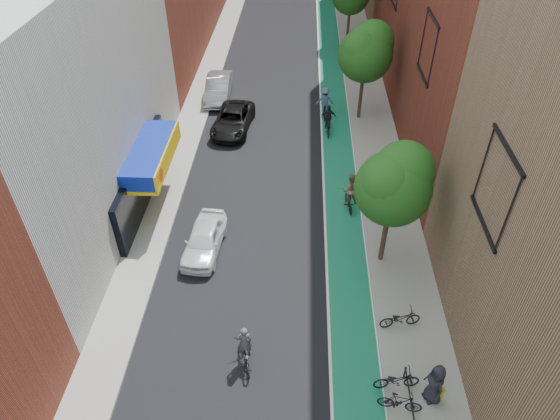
# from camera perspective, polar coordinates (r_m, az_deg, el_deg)

# --- Properties ---
(bike_lane) EXTENTS (2.00, 68.00, 0.01)m
(bike_lane) POSITION_cam_1_polar(r_m,az_deg,el_deg) (37.65, 6.22, 11.90)
(bike_lane) COLOR #136C41
(bike_lane) RESTS_ON ground
(sidewalk_left) EXTENTS (2.00, 68.00, 0.15)m
(sidewalk_left) POSITION_cam_1_polar(r_m,az_deg,el_deg) (38.28, -9.23, 12.22)
(sidewalk_left) COLOR gray
(sidewalk_left) RESTS_ON ground
(sidewalk_right) EXTENTS (3.00, 68.00, 0.15)m
(sidewalk_right) POSITION_cam_1_polar(r_m,az_deg,el_deg) (37.86, 10.08, 11.80)
(sidewalk_right) COLOR gray
(sidewalk_right) RESTS_ON ground
(building_left_white) EXTENTS (8.00, 20.00, 12.00)m
(building_left_white) POSITION_cam_1_polar(r_m,az_deg,el_deg) (27.21, -25.60, 11.02)
(building_left_white) COLOR silver
(building_left_white) RESTS_ON ground
(tree_near) EXTENTS (3.40, 3.36, 6.42)m
(tree_near) POSITION_cam_1_polar(r_m,az_deg,el_deg) (21.87, 12.98, 3.02)
(tree_near) COLOR #332619
(tree_near) RESTS_ON ground
(tree_mid) EXTENTS (3.55, 3.53, 6.74)m
(tree_mid) POSITION_cam_1_polar(r_m,az_deg,el_deg) (33.98, 9.85, 17.51)
(tree_mid) COLOR #332619
(tree_mid) RESTS_ON ground
(parked_car_white) EXTENTS (1.98, 4.22, 1.40)m
(parked_car_white) POSITION_cam_1_polar(r_m,az_deg,el_deg) (24.71, -8.66, -3.30)
(parked_car_white) COLOR white
(parked_car_white) RESTS_ON ground
(parked_car_black) EXTENTS (2.78, 5.22, 1.40)m
(parked_car_black) POSITION_cam_1_polar(r_m,az_deg,el_deg) (34.15, -5.42, 10.20)
(parked_car_black) COLOR black
(parked_car_black) RESTS_ON ground
(parked_car_silver) EXTENTS (1.84, 4.93, 1.61)m
(parked_car_silver) POSITION_cam_1_polar(r_m,az_deg,el_deg) (38.30, -7.05, 13.67)
(parked_car_silver) COLOR #97999F
(parked_car_silver) RESTS_ON ground
(cyclist_lead) EXTENTS (1.11, 1.99, 2.00)m
(cyclist_lead) POSITION_cam_1_polar(r_m,az_deg,el_deg) (20.28, -4.06, -15.84)
(cyclist_lead) COLOR black
(cyclist_lead) RESTS_ON ground
(cyclist_lane_near) EXTENTS (1.01, 1.70, 2.23)m
(cyclist_lane_near) POSITION_cam_1_polar(r_m,az_deg,el_deg) (27.01, 7.94, 1.89)
(cyclist_lane_near) COLOR black
(cyclist_lane_near) RESTS_ON ground
(cyclist_lane_mid) EXTENTS (0.98, 1.78, 2.02)m
(cyclist_lane_mid) POSITION_cam_1_polar(r_m,az_deg,el_deg) (33.66, 5.54, 9.84)
(cyclist_lane_mid) COLOR black
(cyclist_lane_mid) RESTS_ON ground
(cyclist_lane_far) EXTENTS (1.24, 1.70, 2.24)m
(cyclist_lane_far) POSITION_cam_1_polar(r_m,az_deg,el_deg) (35.39, 5.14, 11.96)
(cyclist_lane_far) COLOR black
(cyclist_lane_far) RESTS_ON ground
(parked_bike_near) EXTENTS (1.82, 0.82, 0.92)m
(parked_bike_near) POSITION_cam_1_polar(r_m,az_deg,el_deg) (20.09, 13.19, -18.38)
(parked_bike_near) COLOR black
(parked_bike_near) RESTS_ON sidewalk_right
(parked_bike_mid) EXTENTS (1.66, 0.70, 0.97)m
(parked_bike_mid) POSITION_cam_1_polar(r_m,az_deg,el_deg) (19.61, 13.57, -20.57)
(parked_bike_mid) COLOR black
(parked_bike_mid) RESTS_ON sidewalk_right
(parked_bike_far) EXTENTS (1.85, 0.96, 0.93)m
(parked_bike_far) POSITION_cam_1_polar(r_m,az_deg,el_deg) (21.83, 13.56, -11.96)
(parked_bike_far) COLOR black
(parked_bike_far) RESTS_ON sidewalk_right
(pedestrian) EXTENTS (0.88, 1.08, 1.91)m
(pedestrian) POSITION_cam_1_polar(r_m,az_deg,el_deg) (19.75, 17.32, -18.43)
(pedestrian) COLOR black
(pedestrian) RESTS_ON sidewalk_right
(fire_hydrant) EXTENTS (0.24, 0.24, 0.70)m
(fire_hydrant) POSITION_cam_1_polar(r_m,az_deg,el_deg) (20.31, 17.86, -19.27)
(fire_hydrant) COLOR gold
(fire_hydrant) RESTS_ON sidewalk_right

